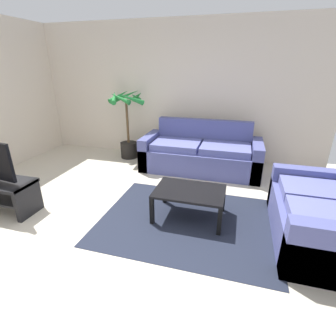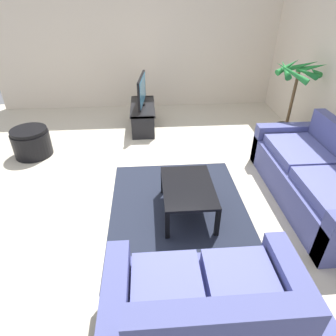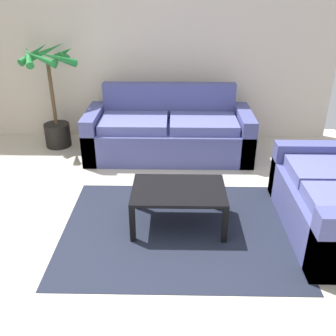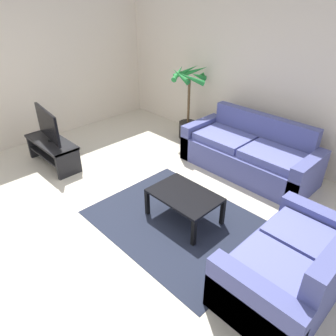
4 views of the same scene
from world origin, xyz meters
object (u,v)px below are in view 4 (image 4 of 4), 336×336
coffee_table (184,197)px  potted_palm (189,106)px  couch_main (249,154)px  tv (48,125)px  tv_stand (53,149)px  couch_loveseat (292,268)px

coffee_table → potted_palm: 2.61m
couch_main → tv: bearing=-138.0°
couch_main → tv: tv is taller
couch_main → potted_palm: (-1.59, 0.27, 0.36)m
tv_stand → potted_palm: bearing=71.1°
tv_stand → potted_palm: potted_palm is taller
tv_stand → coffee_table: bearing=11.7°
tv_stand → tv: size_ratio=1.22×
couch_main → potted_palm: size_ratio=1.53×
coffee_table → potted_palm: bearing=131.5°
tv_stand → potted_palm: (0.85, 2.47, 0.37)m
couch_loveseat → tv: tv is taller
tv → potted_palm: bearing=71.0°
couch_main → tv_stand: bearing=-138.0°
couch_loveseat → tv: (-4.07, -0.47, 0.44)m
couch_main → couch_loveseat: size_ratio=1.44×
tv_stand → tv: 0.44m
couch_main → tv_stand: size_ratio=1.97×
coffee_table → tv: bearing=-168.3°
couch_loveseat → tv_stand: (-4.07, -0.47, -0.00)m
tv_stand → tv: (0.00, 0.00, 0.44)m
couch_main → couch_loveseat: bearing=-46.8°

